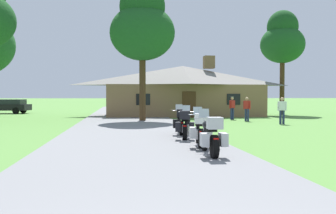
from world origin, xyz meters
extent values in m
plane|color=#56893D|center=(0.00, 20.00, 0.00)|extent=(500.00, 500.00, 0.00)
cube|color=slate|center=(0.00, 18.00, 0.03)|extent=(6.40, 80.00, 0.06)
cylinder|color=black|center=(2.01, 9.03, 0.38)|extent=(0.13, 0.64, 0.64)
cylinder|color=black|center=(1.97, 7.59, 0.38)|extent=(0.17, 0.64, 0.64)
cube|color=silver|center=(1.99, 8.29, 0.44)|extent=(0.28, 0.57, 0.30)
ellipsoid|color=black|center=(2.00, 8.55, 0.89)|extent=(0.31, 0.53, 0.26)
cube|color=black|center=(1.98, 8.09, 0.80)|extent=(0.29, 0.53, 0.10)
cylinder|color=silver|center=(2.01, 8.99, 1.08)|extent=(0.66, 0.05, 0.03)
cylinder|color=silver|center=(2.01, 9.03, 0.74)|extent=(0.07, 0.24, 0.73)
cube|color=#B2BCC6|center=(2.01, 9.09, 1.22)|extent=(0.32, 0.12, 0.27)
sphere|color=silver|center=(2.01, 8.99, 0.94)|extent=(0.11, 0.11, 0.11)
cube|color=#B7B7BC|center=(1.97, 7.54, 1.02)|extent=(0.41, 0.37, 0.32)
cube|color=red|center=(1.96, 7.37, 0.60)|extent=(0.14, 0.03, 0.06)
cylinder|color=silver|center=(2.12, 7.91, 0.28)|extent=(0.09, 0.55, 0.07)
cube|color=#B7B7BC|center=(1.71, 7.65, 0.56)|extent=(0.21, 0.41, 0.36)
cube|color=#B7B7BC|center=(2.23, 7.64, 0.56)|extent=(0.21, 0.41, 0.36)
cylinder|color=black|center=(2.21, 11.02, 0.38)|extent=(0.19, 0.65, 0.64)
cylinder|color=black|center=(2.03, 9.59, 0.38)|extent=(0.24, 0.65, 0.64)
cube|color=silver|center=(2.12, 10.29, 0.44)|extent=(0.33, 0.59, 0.30)
ellipsoid|color=#1E3899|center=(2.15, 10.54, 0.89)|extent=(0.36, 0.55, 0.26)
cube|color=black|center=(2.09, 10.09, 0.80)|extent=(0.34, 0.55, 0.10)
cylinder|color=silver|center=(2.21, 10.98, 1.08)|extent=(0.66, 0.12, 0.03)
cylinder|color=silver|center=(2.21, 11.02, 0.74)|extent=(0.09, 0.24, 0.73)
cube|color=#B2BCC6|center=(2.22, 11.08, 1.22)|extent=(0.33, 0.15, 0.27)
sphere|color=silver|center=(2.21, 10.98, 0.94)|extent=(0.11, 0.11, 0.11)
cube|color=silver|center=(2.02, 9.54, 1.02)|extent=(0.44, 0.41, 0.32)
cube|color=red|center=(2.00, 9.37, 0.60)|extent=(0.14, 0.05, 0.06)
cylinder|color=silver|center=(2.21, 9.89, 0.28)|extent=(0.14, 0.55, 0.07)
cube|color=silver|center=(1.77, 9.68, 0.56)|extent=(0.25, 0.42, 0.36)
cube|color=silver|center=(2.29, 9.61, 0.56)|extent=(0.25, 0.42, 0.36)
cylinder|color=black|center=(2.19, 13.35, 0.38)|extent=(0.24, 0.65, 0.64)
cylinder|color=black|center=(1.90, 11.94, 0.38)|extent=(0.28, 0.66, 0.64)
cube|color=silver|center=(2.04, 12.62, 0.44)|extent=(0.37, 0.60, 0.30)
ellipsoid|color=#B2B5BC|center=(2.10, 12.88, 0.89)|extent=(0.40, 0.57, 0.26)
cube|color=black|center=(2.00, 12.43, 0.80)|extent=(0.38, 0.57, 0.10)
cylinder|color=silver|center=(2.18, 13.31, 1.08)|extent=(0.65, 0.17, 0.03)
cylinder|color=silver|center=(2.19, 13.35, 0.74)|extent=(0.11, 0.24, 0.73)
cube|color=#B2BCC6|center=(2.21, 13.41, 1.22)|extent=(0.34, 0.17, 0.27)
sphere|color=silver|center=(2.18, 13.31, 0.94)|extent=(0.11, 0.11, 0.11)
cube|color=black|center=(1.89, 11.89, 1.02)|extent=(0.46, 0.43, 0.32)
cube|color=red|center=(1.86, 11.72, 0.60)|extent=(0.14, 0.06, 0.06)
cylinder|color=silver|center=(2.10, 12.22, 0.28)|extent=(0.18, 0.55, 0.07)
cube|color=black|center=(1.66, 12.04, 0.56)|extent=(0.28, 0.43, 0.36)
cube|color=black|center=(2.16, 11.93, 0.56)|extent=(0.28, 0.43, 0.36)
cylinder|color=black|center=(2.16, 15.08, 0.38)|extent=(0.16, 0.65, 0.64)
cylinder|color=black|center=(2.04, 13.65, 0.38)|extent=(0.21, 0.65, 0.64)
cube|color=silver|center=(2.10, 14.35, 0.44)|extent=(0.31, 0.58, 0.30)
ellipsoid|color=maroon|center=(2.12, 14.61, 0.89)|extent=(0.34, 0.54, 0.26)
cube|color=black|center=(2.08, 14.15, 0.80)|extent=(0.32, 0.54, 0.10)
cylinder|color=silver|center=(2.16, 15.04, 1.08)|extent=(0.66, 0.09, 0.03)
cylinder|color=silver|center=(2.16, 15.08, 0.74)|extent=(0.08, 0.24, 0.73)
cube|color=#B2BCC6|center=(2.16, 15.14, 1.22)|extent=(0.33, 0.14, 0.27)
sphere|color=silver|center=(2.16, 15.04, 0.94)|extent=(0.11, 0.11, 0.11)
cube|color=black|center=(2.04, 13.60, 1.02)|extent=(0.43, 0.39, 0.32)
cube|color=red|center=(2.02, 13.43, 0.60)|extent=(0.14, 0.04, 0.06)
cylinder|color=silver|center=(2.21, 13.96, 0.28)|extent=(0.11, 0.55, 0.07)
cube|color=black|center=(1.79, 13.72, 0.56)|extent=(0.23, 0.42, 0.36)
cube|color=black|center=(2.30, 13.68, 0.56)|extent=(0.23, 0.42, 0.36)
cube|color=brown|center=(4.87, 30.61, 1.34)|extent=(13.06, 6.24, 2.67)
pyramid|color=gray|center=(4.87, 30.61, 3.52)|extent=(13.84, 6.62, 1.70)
cube|color=brown|center=(7.22, 30.61, 4.72)|extent=(0.90, 0.90, 1.10)
cube|color=#472D19|center=(4.87, 27.46, 1.05)|extent=(1.10, 0.08, 2.10)
cube|color=black|center=(1.21, 27.46, 1.47)|extent=(1.10, 0.06, 0.90)
cube|color=black|center=(8.53, 27.46, 1.47)|extent=(1.10, 0.06, 0.90)
cylinder|color=navy|center=(7.72, 24.93, 0.43)|extent=(0.14, 0.14, 0.86)
cylinder|color=navy|center=(7.56, 24.85, 0.43)|extent=(0.14, 0.14, 0.86)
cube|color=#A8231E|center=(7.64, 24.89, 1.14)|extent=(0.42, 0.36, 0.56)
cylinder|color=#A8231E|center=(7.85, 25.00, 1.12)|extent=(0.09, 0.09, 0.58)
cylinder|color=#A8231E|center=(7.44, 24.79, 1.12)|extent=(0.09, 0.09, 0.58)
sphere|color=tan|center=(7.64, 24.89, 1.56)|extent=(0.21, 0.21, 0.21)
cylinder|color=#B2AD99|center=(7.64, 24.89, 1.66)|extent=(0.22, 0.22, 0.05)
cylinder|color=navy|center=(8.04, 22.99, 0.43)|extent=(0.14, 0.14, 0.86)
cylinder|color=navy|center=(8.16, 22.85, 0.43)|extent=(0.14, 0.14, 0.86)
cube|color=#A8231E|center=(8.10, 22.92, 1.14)|extent=(0.41, 0.41, 0.56)
cylinder|color=#A8231E|center=(7.94, 23.09, 1.12)|extent=(0.09, 0.09, 0.58)
cylinder|color=#A8231E|center=(8.26, 22.75, 1.12)|extent=(0.09, 0.09, 0.58)
sphere|color=tan|center=(8.10, 22.92, 1.56)|extent=(0.21, 0.21, 0.21)
cylinder|color=navy|center=(9.41, 19.90, 0.43)|extent=(0.14, 0.14, 0.86)
cylinder|color=navy|center=(9.23, 19.96, 0.43)|extent=(0.14, 0.14, 0.86)
cube|color=silver|center=(9.32, 19.93, 1.14)|extent=(0.41, 0.32, 0.56)
cylinder|color=silver|center=(9.54, 19.86, 1.12)|extent=(0.09, 0.09, 0.58)
cylinder|color=silver|center=(9.10, 20.00, 1.12)|extent=(0.09, 0.09, 0.58)
sphere|color=tan|center=(9.32, 19.93, 1.56)|extent=(0.21, 0.21, 0.21)
cylinder|color=#422D19|center=(14.39, 31.49, 2.70)|extent=(0.44, 0.44, 5.40)
ellipsoid|color=#194C1E|center=(14.39, 31.49, 6.52)|extent=(4.06, 4.06, 3.45)
ellipsoid|color=#16441B|center=(14.39, 31.49, 8.14)|extent=(2.84, 2.84, 3.05)
cylinder|color=#422D19|center=(0.95, 23.76, 2.42)|extent=(0.44, 0.44, 4.84)
ellipsoid|color=#194C1E|center=(0.95, 23.76, 6.06)|extent=(4.45, 4.45, 3.78)
ellipsoid|color=#16441B|center=(0.95, 23.76, 7.84)|extent=(3.12, 3.12, 3.34)
cube|color=black|center=(-11.83, 36.89, 0.62)|extent=(4.85, 2.59, 0.60)
cube|color=black|center=(-11.63, 36.85, 1.16)|extent=(3.45, 2.14, 0.48)
cylinder|color=black|center=(-10.57, 35.81, 0.32)|extent=(0.67, 0.33, 0.64)
cylinder|color=black|center=(-10.28, 37.48, 0.32)|extent=(0.67, 0.33, 0.64)
camera|label=1|loc=(-0.56, -2.51, 1.76)|focal=40.88mm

